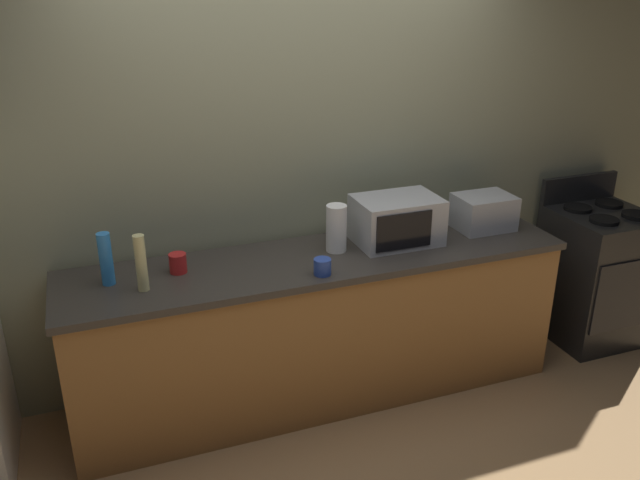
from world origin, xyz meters
TOP-DOWN VIEW (x-y plane):
  - ground_plane at (0.00, 0.00)m, footprint 8.00×8.00m
  - back_wall at (0.00, 0.81)m, footprint 6.40×0.10m
  - counter_run at (0.00, 0.40)m, footprint 2.84×0.64m
  - stove_range at (2.00, 0.40)m, footprint 0.60×0.61m
  - microwave at (0.49, 0.45)m, footprint 0.48×0.35m
  - toaster_oven at (1.09, 0.46)m, footprint 0.34×0.26m
  - paper_towel_roll at (0.12, 0.45)m, footprint 0.12×0.12m
  - bottle_vinegar at (-0.96, 0.32)m, footprint 0.06×0.06m
  - bottle_spray_cleaner at (-1.12, 0.45)m, footprint 0.07×0.07m
  - mug_red at (-0.77, 0.47)m, footprint 0.09×0.09m
  - mug_blue at (-0.07, 0.18)m, footprint 0.09×0.09m

SIDE VIEW (x-z plane):
  - ground_plane at x=0.00m, z-range 0.00..0.00m
  - counter_run at x=0.00m, z-range 0.00..0.90m
  - stove_range at x=2.00m, z-range -0.08..1.00m
  - mug_blue at x=-0.07m, z-range 0.90..0.99m
  - mug_red at x=-0.77m, z-range 0.90..1.00m
  - toaster_oven at x=1.09m, z-range 0.90..1.11m
  - microwave at x=0.49m, z-range 0.90..1.17m
  - paper_towel_roll at x=0.12m, z-range 0.90..1.17m
  - bottle_spray_cleaner at x=-1.12m, z-range 0.90..1.18m
  - bottle_vinegar at x=-0.96m, z-range 0.90..1.19m
  - back_wall at x=0.00m, z-range 0.00..2.70m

